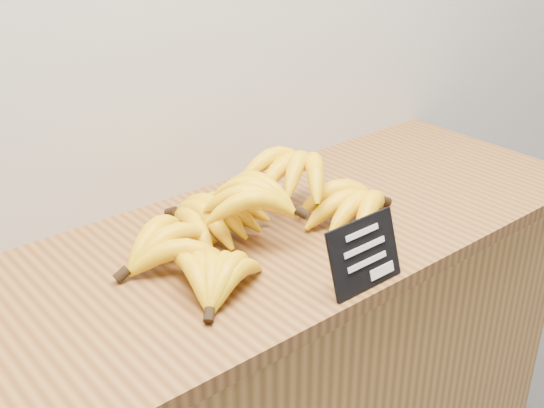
{
  "coord_description": "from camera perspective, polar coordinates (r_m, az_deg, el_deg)",
  "views": [
    {
      "loc": [
        -0.77,
        1.87,
        1.55
      ],
      "look_at": [
        -0.09,
        2.7,
        1.02
      ],
      "focal_mm": 45.0,
      "sensor_mm": 36.0,
      "label": 1
    }
  ],
  "objects": [
    {
      "name": "counter_top",
      "position": [
        1.28,
        -1.42,
        -3.45
      ],
      "size": [
        1.52,
        0.54,
        0.03
      ],
      "primitive_type": "cube",
      "color": "brown",
      "rests_on": "counter"
    },
    {
      "name": "chalkboard_sign",
      "position": [
        1.12,
        7.75,
        -4.17
      ],
      "size": [
        0.15,
        0.04,
        0.11
      ],
      "primitive_type": "cube",
      "rotation": [
        -0.31,
        0.0,
        0.0
      ],
      "color": "black",
      "rests_on": "counter_top"
    },
    {
      "name": "banana_pile",
      "position": [
        1.24,
        -1.22,
        -0.99
      ],
      "size": [
        0.57,
        0.38,
        0.12
      ],
      "color": "#E9BC09",
      "rests_on": "counter_top"
    }
  ]
}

